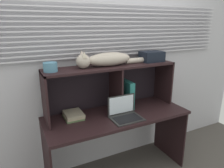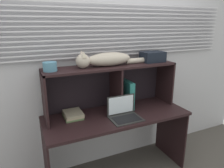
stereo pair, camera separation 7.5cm
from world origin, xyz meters
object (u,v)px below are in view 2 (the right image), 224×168
Objects in this scene: cat at (106,59)px; storage_box at (153,57)px; binder_upright at (127,94)px; laptop at (124,114)px; book_stack at (73,115)px; small_basket at (50,67)px.

cat is 3.17× the size of storage_box.
cat is 2.58× the size of binder_upright.
laptop is 0.74m from storage_box.
book_stack is 1.82× the size of small_basket.
small_basket is (-0.19, -0.01, 0.52)m from book_stack.
laptop reaches higher than book_stack.
small_basket is at bearing -178.23° from book_stack.
book_stack is (-0.63, 0.01, -0.13)m from binder_upright.
cat reaches higher than laptop.
storage_box reaches higher than binder_upright.
cat is 2.60× the size of laptop.
storage_box is (0.32, 0.00, 0.41)m from binder_upright.
laptop is 0.86m from small_basket.
small_basket is at bearing 160.98° from laptop.
storage_box reaches higher than small_basket.
small_basket is at bearing -180.00° from cat.
binder_upright is at bearing 0.00° from small_basket.
laptop is 0.99× the size of binder_upright.
small_basket is (-0.82, 0.00, 0.39)m from binder_upright.
cat reaches higher than binder_upright.
storage_box is (1.14, 0.00, 0.02)m from small_basket.
book_stack is 0.55m from small_basket.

